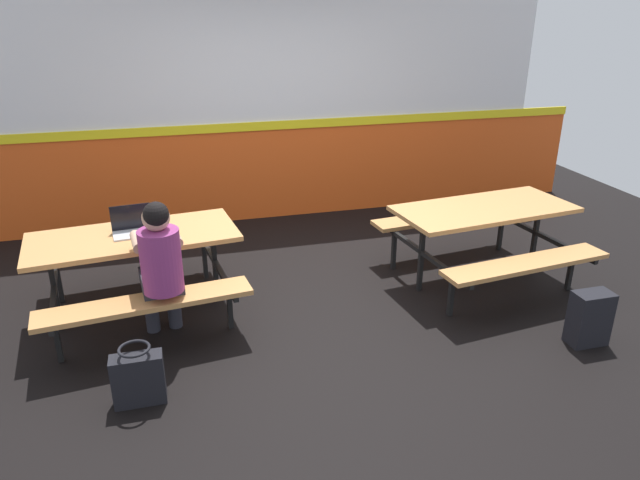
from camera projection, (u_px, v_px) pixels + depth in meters
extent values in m
cube|color=black|center=(319.00, 295.00, 5.37)|extent=(10.00, 10.00, 0.02)
cube|color=#E55119|center=(273.00, 173.00, 7.13)|extent=(8.00, 0.12, 1.10)
cube|color=yellow|center=(273.00, 125.00, 6.85)|extent=(8.00, 0.03, 0.10)
cube|color=silver|center=(269.00, 59.00, 6.62)|extent=(6.72, 0.12, 1.40)
cube|color=tan|center=(133.00, 237.00, 4.75)|extent=(1.74, 0.94, 0.04)
cube|color=tan|center=(146.00, 303.00, 4.32)|extent=(1.60, 0.47, 0.04)
cube|color=tan|center=(131.00, 242.00, 5.41)|extent=(1.60, 0.47, 0.04)
cube|color=black|center=(55.00, 291.00, 4.67)|extent=(0.04, 0.04, 0.70)
cube|color=black|center=(54.00, 286.00, 4.65)|extent=(0.23, 1.54, 0.04)
cube|color=black|center=(57.00, 338.00, 4.29)|extent=(0.04, 0.04, 0.41)
cube|color=black|center=(59.00, 281.00, 5.16)|extent=(0.04, 0.04, 0.41)
cube|color=black|center=(215.00, 265.00, 5.12)|extent=(0.04, 0.04, 0.70)
cube|color=black|center=(215.00, 261.00, 5.10)|extent=(0.23, 1.54, 0.04)
cube|color=black|center=(230.00, 306.00, 4.74)|extent=(0.04, 0.04, 0.41)
cube|color=black|center=(205.00, 258.00, 5.61)|extent=(0.04, 0.04, 0.41)
cube|color=tan|center=(485.00, 209.00, 5.39)|extent=(1.74, 0.94, 0.04)
cube|color=tan|center=(527.00, 264.00, 4.96)|extent=(1.60, 0.47, 0.04)
cube|color=tan|center=(444.00, 216.00, 6.05)|extent=(1.60, 0.47, 0.04)
cube|color=black|center=(421.00, 256.00, 5.31)|extent=(0.04, 0.04, 0.70)
cube|color=black|center=(422.00, 252.00, 5.29)|extent=(0.23, 1.54, 0.04)
cube|color=black|center=(451.00, 294.00, 4.93)|extent=(0.04, 0.04, 0.41)
cube|color=black|center=(394.00, 250.00, 5.80)|extent=(0.04, 0.04, 0.41)
cube|color=black|center=(535.00, 236.00, 5.76)|extent=(0.04, 0.04, 0.70)
cube|color=black|center=(536.00, 232.00, 5.74)|extent=(0.23, 1.54, 0.04)
cube|color=black|center=(571.00, 269.00, 5.38)|extent=(0.04, 0.04, 0.41)
cube|color=black|center=(501.00, 232.00, 6.25)|extent=(0.04, 0.04, 0.41)
cylinder|color=#2D2D38|center=(151.00, 306.00, 4.69)|extent=(0.11, 0.11, 0.45)
cylinder|color=#2D2D38|center=(174.00, 302.00, 4.75)|extent=(0.11, 0.11, 0.45)
cube|color=#2D2D38|center=(161.00, 281.00, 4.48)|extent=(0.34, 0.41, 0.12)
cylinder|color=#8C3372|center=(161.00, 261.00, 4.24)|extent=(0.30, 0.30, 0.48)
cylinder|color=tan|center=(137.00, 242.00, 4.33)|extent=(0.12, 0.31, 0.08)
cylinder|color=tan|center=(175.00, 236.00, 4.43)|extent=(0.12, 0.31, 0.08)
sphere|color=tan|center=(156.00, 218.00, 4.13)|extent=(0.20, 0.20, 0.20)
sphere|color=black|center=(156.00, 214.00, 4.10)|extent=(0.18, 0.18, 0.18)
cube|color=silver|center=(134.00, 234.00, 4.74)|extent=(0.34, 0.26, 0.01)
cube|color=black|center=(131.00, 217.00, 4.79)|extent=(0.32, 0.05, 0.21)
cube|color=black|center=(590.00, 318.00, 4.52)|extent=(0.30, 0.18, 0.44)
cube|color=black|center=(579.00, 319.00, 4.65)|extent=(0.21, 0.04, 0.19)
cube|color=black|center=(138.00, 379.00, 3.86)|extent=(0.34, 0.14, 0.36)
torus|color=black|center=(134.00, 349.00, 3.77)|extent=(0.21, 0.21, 0.02)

